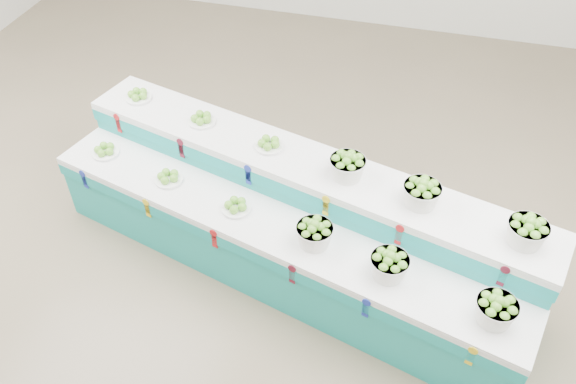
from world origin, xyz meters
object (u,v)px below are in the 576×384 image
object	(u,v)px
basket_lower_left	(315,233)
basket_upper_right	(527,231)
plate_upper_mid	(201,118)
display_stand	(288,222)

from	to	relation	value
basket_lower_left	basket_upper_right	xyz separation A→B (m)	(1.54, 0.15, 0.30)
basket_lower_left	basket_upper_right	world-z (taller)	basket_upper_right
plate_upper_mid	basket_upper_right	bearing A→B (deg)	-14.95
basket_upper_right	basket_lower_left	bearing A→B (deg)	-174.30
display_stand	plate_upper_mid	distance (m)	1.25
basket_lower_left	plate_upper_mid	world-z (taller)	plate_upper_mid
basket_lower_left	plate_upper_mid	xyz separation A→B (m)	(-1.29, 0.91, 0.24)
display_stand	plate_upper_mid	xyz separation A→B (m)	(-0.97, 0.54, 0.56)
basket_lower_left	basket_upper_right	bearing A→B (deg)	5.70
basket_lower_left	basket_upper_right	size ratio (longest dim) A/B	1.00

